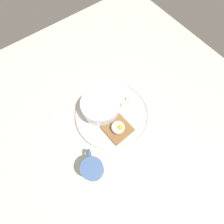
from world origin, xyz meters
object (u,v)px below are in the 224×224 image
object	(u,v)px
poached_egg	(118,127)
banana_slice_left	(130,99)
toast_slice	(118,129)
banana_slice_back	(118,96)
coffee_mug	(93,169)
banana_slice_front	(125,105)
oatmeal_bowl	(100,106)

from	to	relation	value
poached_egg	banana_slice_left	size ratio (longest dim) A/B	1.18
toast_slice	banana_slice_back	bearing A→B (deg)	-37.81
toast_slice	coffee_mug	bearing A→B (deg)	112.64
poached_egg	banana_slice_back	distance (cm)	14.72
poached_egg	banana_slice_front	xyz separation A→B (cm)	(6.38, -8.59, -1.83)
banana_slice_left	coffee_mug	world-z (taller)	coffee_mug
toast_slice	banana_slice_back	world-z (taller)	same
oatmeal_bowl	banana_slice_front	size ratio (longest dim) A/B	4.78
poached_egg	banana_slice_front	world-z (taller)	poached_egg
poached_egg	banana_slice_left	xyz separation A→B (cm)	(7.29, -11.75, -1.77)
banana_slice_front	banana_slice_left	xyz separation A→B (cm)	(0.91, -3.16, 0.06)
banana_slice_front	banana_slice_back	size ratio (longest dim) A/B	0.67
oatmeal_bowl	banana_slice_left	bearing A→B (deg)	-106.30
banana_slice_front	banana_slice_back	xyz separation A→B (cm)	(5.21, -0.28, -0.08)
banana_slice_front	banana_slice_left	distance (cm)	3.29
poached_egg	coffee_mug	xyz separation A→B (cm)	(-6.54, 15.97, 0.71)
poached_egg	coffee_mug	size ratio (longest dim) A/B	0.50
poached_egg	coffee_mug	world-z (taller)	coffee_mug
oatmeal_bowl	poached_egg	bearing A→B (deg)	-177.67
toast_slice	banana_slice_left	world-z (taller)	banana_slice_left
banana_slice_left	coffee_mug	distance (cm)	31.08
banana_slice_front	oatmeal_bowl	bearing A→B (deg)	63.64
toast_slice	coffee_mug	world-z (taller)	coffee_mug
banana_slice_back	poached_egg	bearing A→B (deg)	142.58
coffee_mug	poached_egg	bearing A→B (deg)	-67.72
banana_slice_front	coffee_mug	world-z (taller)	coffee_mug
poached_egg	banana_slice_front	size ratio (longest dim) A/B	1.65
toast_slice	poached_egg	bearing A→B (deg)	-152.81
oatmeal_bowl	poached_egg	xyz separation A→B (cm)	(-10.86, -0.44, -0.84)
banana_slice_front	coffee_mug	bearing A→B (deg)	117.76
toast_slice	banana_slice_back	xyz separation A→B (cm)	(11.49, -8.92, -0.04)
oatmeal_bowl	banana_slice_left	world-z (taller)	oatmeal_bowl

